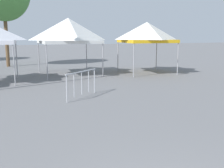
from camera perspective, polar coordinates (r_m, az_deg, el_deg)
canopy_tent_behind_left at (r=17.49m, az=-9.20°, el=11.07°), size 3.61×3.61×3.55m
canopy_tent_far_left at (r=18.01m, az=7.38°, el=10.77°), size 3.32×3.32×3.33m
crowd_barrier_near_person at (r=10.94m, az=-6.45°, el=1.07°), size 1.61×1.42×1.08m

